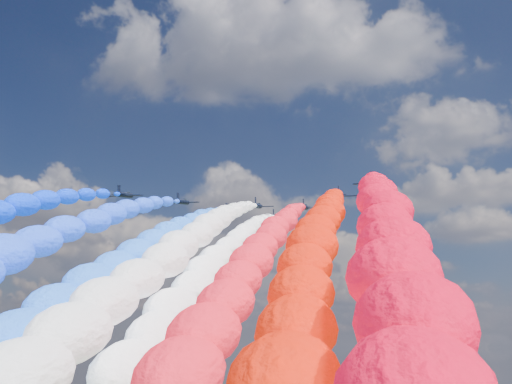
# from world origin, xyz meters

# --- Properties ---
(jet_0) EXTENTS (8.34, 11.23, 4.46)m
(jet_0) POSITION_xyz_m (-28.03, -6.45, 88.24)
(jet_0) COLOR black
(jet_1) EXTENTS (8.10, 11.05, 4.46)m
(jet_1) POSITION_xyz_m (-17.29, 2.41, 88.24)
(jet_1) COLOR black
(trail_1) EXTENTS (6.55, 97.83, 41.05)m
(trail_1) POSITION_xyz_m (-17.29, -47.69, 70.08)
(trail_1) COLOR #204DFB
(jet_2) EXTENTS (8.16, 11.10, 4.46)m
(jet_2) POSITION_xyz_m (-8.68, 14.52, 88.24)
(jet_2) COLOR black
(trail_2) EXTENTS (6.55, 97.83, 41.05)m
(trail_2) POSITION_xyz_m (-8.68, -35.57, 70.08)
(trail_2) COLOR #266BF7
(jet_3) EXTENTS (8.40, 11.27, 4.46)m
(jet_3) POSITION_xyz_m (-0.62, 9.77, 88.24)
(jet_3) COLOR black
(trail_3) EXTENTS (6.55, 97.83, 41.05)m
(trail_3) POSITION_xyz_m (-0.62, -40.32, 70.08)
(trail_3) COLOR white
(jet_4) EXTENTS (8.44, 11.30, 4.46)m
(jet_4) POSITION_xyz_m (1.59, 23.11, 88.24)
(jet_4) COLOR black
(trail_4) EXTENTS (6.55, 97.83, 41.05)m
(trail_4) POSITION_xyz_m (1.59, -26.99, 70.08)
(trail_4) COLOR white
(jet_5) EXTENTS (8.07, 11.03, 4.46)m
(jet_5) POSITION_xyz_m (10.50, 13.48, 88.24)
(jet_5) COLOR black
(trail_5) EXTENTS (6.55, 97.83, 41.05)m
(trail_5) POSITION_xyz_m (10.50, -36.61, 70.08)
(trail_5) COLOR red
(jet_6) EXTENTS (8.17, 11.11, 4.46)m
(jet_6) POSITION_xyz_m (19.35, 2.99, 88.24)
(jet_6) COLOR black
(trail_6) EXTENTS (6.55, 97.83, 41.05)m
(trail_6) POSITION_xyz_m (19.35, -47.10, 70.08)
(trail_6) COLOR red
(jet_7) EXTENTS (8.72, 11.49, 4.46)m
(jet_7) POSITION_xyz_m (26.74, -7.26, 88.24)
(jet_7) COLOR black
(trail_7) EXTENTS (6.55, 97.83, 41.05)m
(trail_7) POSITION_xyz_m (26.74, -57.35, 70.08)
(trail_7) COLOR red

